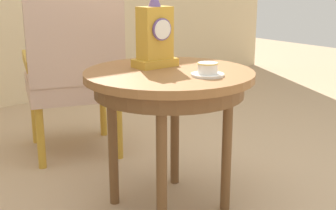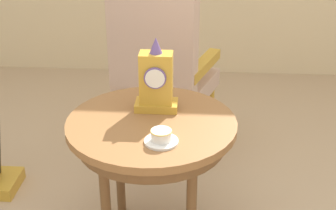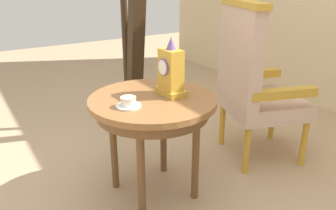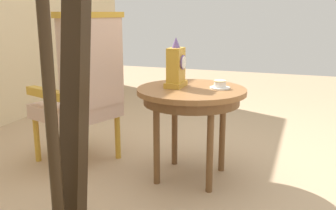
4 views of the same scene
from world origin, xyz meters
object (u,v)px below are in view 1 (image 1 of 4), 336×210
Objects in this scene: side_table at (169,88)px; teacup_left at (208,70)px; armchair at (74,57)px; mantel_clock at (155,37)px.

side_table is 5.42× the size of teacup_left.
teacup_left reaches higher than side_table.
armchair is at bearing 91.99° from side_table.
mantel_clock is at bearing -86.75° from armchair.
armchair is (-0.03, 0.83, 0.03)m from side_table.
mantel_clock is (0.01, 0.11, 0.21)m from side_table.
side_table is 0.65× the size of armchair.
side_table is at bearing -88.01° from armchair.
armchair is at bearing 93.25° from mantel_clock.
mantel_clock is at bearing 98.70° from teacup_left.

